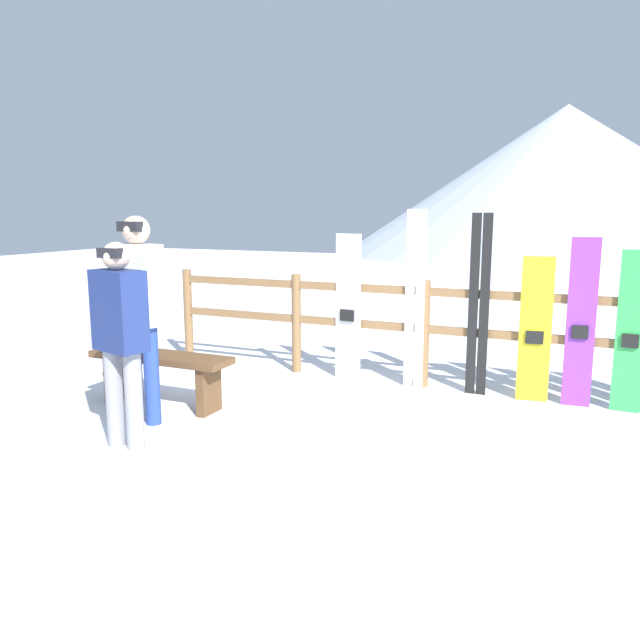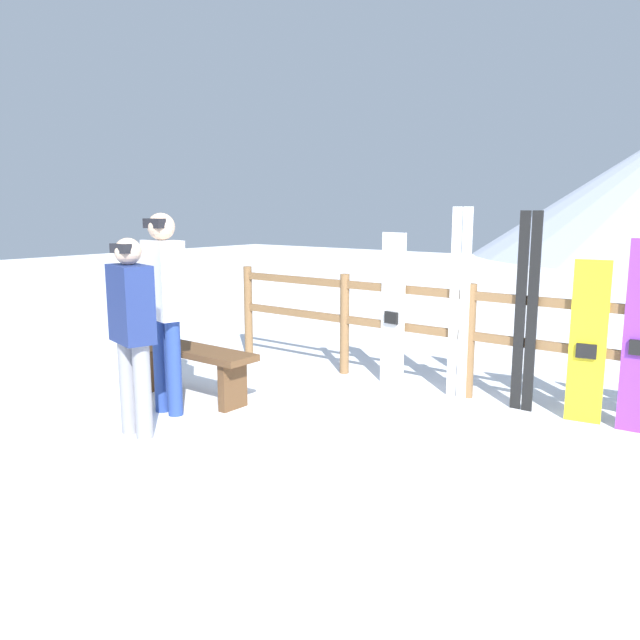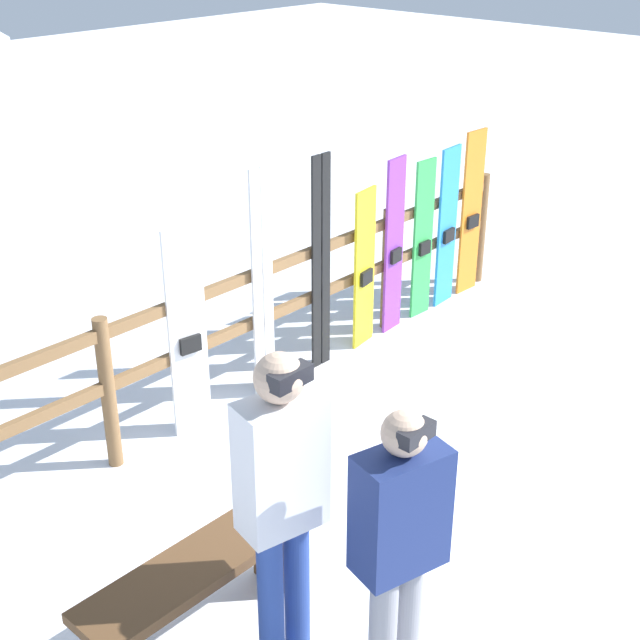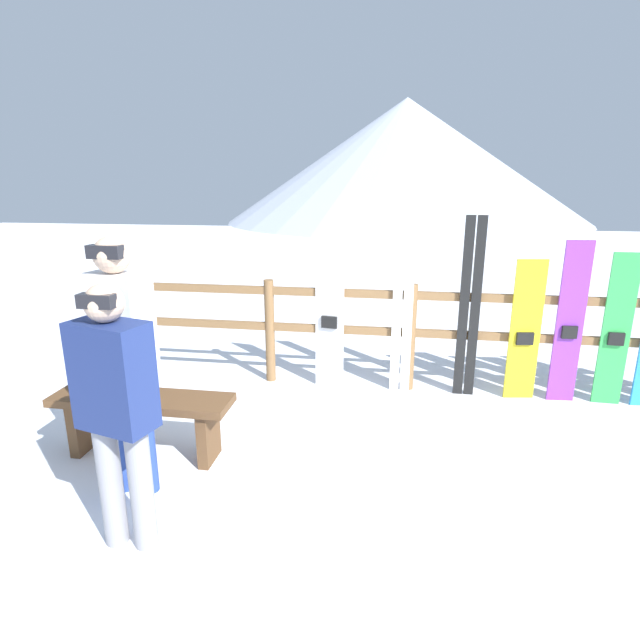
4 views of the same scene
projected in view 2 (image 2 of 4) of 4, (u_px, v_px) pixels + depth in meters
The scene contains 10 objects.
ground_plane at pixel (346, 463), 4.39m from camera, with size 40.00×40.00×0.00m, color white.
fence at pixel (470, 330), 5.82m from camera, with size 5.87×0.10×1.09m.
bench at pixel (194, 361), 5.84m from camera, with size 1.37×0.36×0.49m.
person_navy at pixel (132, 323), 4.79m from camera, with size 0.46×0.32×1.55m.
person_white at pixel (164, 297), 5.30m from camera, with size 0.43×0.30×1.74m.
snowboard_white at pixel (393, 310), 6.24m from camera, with size 0.29×0.09×1.54m.
ski_pair_white at pixel (459, 304), 5.79m from camera, with size 0.19×0.02×1.79m.
ski_pair_black at pixel (526, 313), 5.42m from camera, with size 0.20×0.02×1.76m.
snowboard_yellow at pixel (588, 343), 5.13m from camera, with size 0.29×0.09×1.36m.
snowboard_purple at pixel (640, 338), 4.88m from camera, with size 0.25×0.07×1.55m.
Camera 2 is at (2.40, -3.39, 1.76)m, focal length 35.00 mm.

